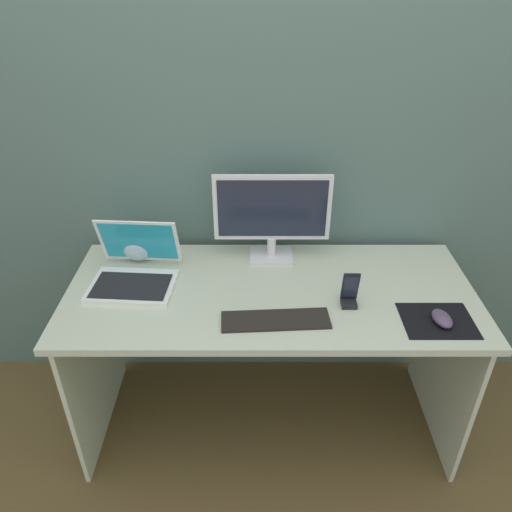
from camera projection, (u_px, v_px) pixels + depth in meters
The scene contains 10 objects.
ground_plane at pixel (266, 419), 2.27m from camera, with size 8.00×8.00×0.00m, color brown.
wall_back at pixel (268, 128), 1.94m from camera, with size 6.00×0.04×2.50m, color #506A60.
desk at pixel (268, 319), 1.95m from camera, with size 1.56×0.67×0.74m.
monitor at pixel (270, 214), 1.97m from camera, with size 0.47×0.14×0.37m.
laptop at pixel (132, 271), 1.90m from camera, with size 0.34×0.32×0.23m.
fishbowl at pixel (137, 243), 2.03m from camera, with size 0.15×0.15×0.15m, color silver.
keyboard_external at pixel (274, 320), 1.71m from camera, with size 0.38×0.11×0.01m, color black.
mousepad at pixel (435, 320), 1.72m from camera, with size 0.25×0.20×0.00m, color black.
mouse at pixel (440, 318), 1.70m from camera, with size 0.06×0.10×0.04m, color #56425C.
phone_in_dock at pixel (348, 294), 1.77m from camera, with size 0.06×0.06×0.14m.
Camera 1 is at (-0.06, -1.52, 1.85)m, focal length 34.28 mm.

